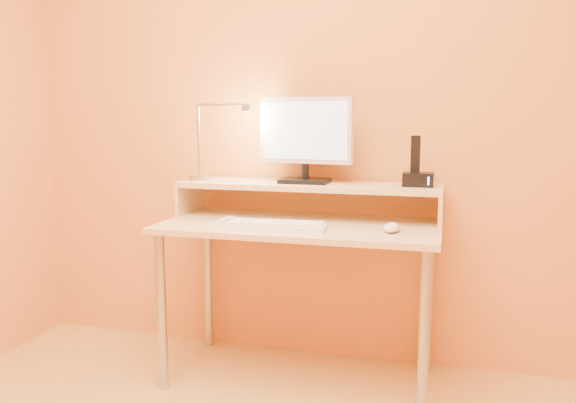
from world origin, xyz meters
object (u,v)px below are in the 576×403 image
(monitor_panel, at_px, (306,130))
(lamp_base, at_px, (200,178))
(keyboard, at_px, (277,227))
(remote_control, at_px, (225,222))
(phone_dock, at_px, (418,179))
(mouse, at_px, (392,227))

(monitor_panel, distance_m, lamp_base, 0.56)
(keyboard, height_order, remote_control, keyboard)
(phone_dock, height_order, mouse, phone_dock)
(lamp_base, relative_size, mouse, 0.87)
(lamp_base, bearing_deg, monitor_panel, 4.49)
(monitor_panel, xyz_separation_m, lamp_base, (-0.51, -0.04, -0.23))
(mouse, bearing_deg, monitor_panel, 151.98)
(phone_dock, bearing_deg, keyboard, -149.76)
(phone_dock, relative_size, mouse, 1.14)
(lamp_base, distance_m, mouse, 0.97)
(lamp_base, xyz_separation_m, keyboard, (0.47, -0.28, -0.16))
(phone_dock, bearing_deg, lamp_base, -177.73)
(phone_dock, distance_m, keyboard, 0.66)
(mouse, distance_m, remote_control, 0.71)
(monitor_panel, height_order, lamp_base, monitor_panel)
(monitor_panel, relative_size, mouse, 3.83)
(lamp_base, relative_size, phone_dock, 0.77)
(monitor_panel, height_order, keyboard, monitor_panel)
(monitor_panel, xyz_separation_m, phone_dock, (0.51, -0.01, -0.21))
(keyboard, distance_m, mouse, 0.47)
(monitor_panel, distance_m, remote_control, 0.56)
(monitor_panel, distance_m, phone_dock, 0.55)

